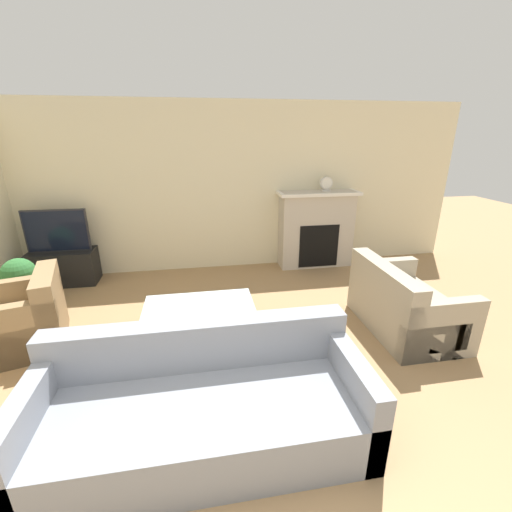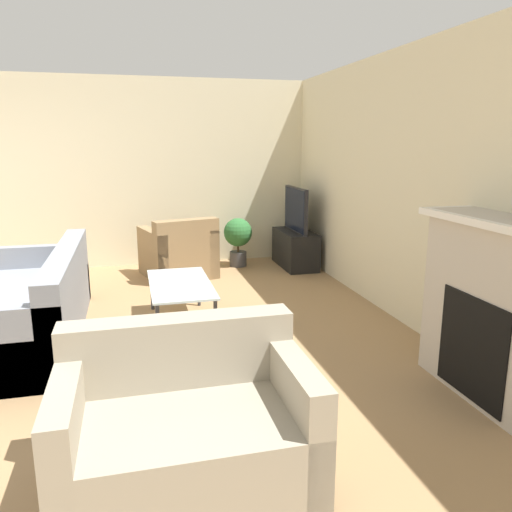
{
  "view_description": "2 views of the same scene",
  "coord_description": "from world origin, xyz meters",
  "px_view_note": "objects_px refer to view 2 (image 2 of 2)",
  "views": [
    {
      "loc": [
        -0.12,
        -1.07,
        2.22
      ],
      "look_at": [
        0.6,
        3.08,
        0.69
      ],
      "focal_mm": 24.0,
      "sensor_mm": 36.0,
      "label": 1
    },
    {
      "loc": [
        4.61,
        1.93,
        1.79
      ],
      "look_at": [
        0.22,
        3.04,
        0.76
      ],
      "focal_mm": 35.0,
      "sensor_mm": 36.0,
      "label": 2
    }
  ],
  "objects_px": {
    "tv": "(296,209)",
    "potted_plant": "(238,236)",
    "couch_loveseat": "(186,428)",
    "coffee_table": "(180,287)",
    "couch_sectional": "(31,309)",
    "armchair_by_window": "(179,255)"
  },
  "relations": [
    {
      "from": "couch_loveseat",
      "to": "tv",
      "type": "bearing_deg",
      "value": 64.52
    },
    {
      "from": "potted_plant",
      "to": "couch_sectional",
      "type": "bearing_deg",
      "value": -47.33
    },
    {
      "from": "armchair_by_window",
      "to": "couch_loveseat",
      "type": "bearing_deg",
      "value": 69.53
    },
    {
      "from": "tv",
      "to": "couch_sectional",
      "type": "relative_size",
      "value": 0.37
    },
    {
      "from": "couch_sectional",
      "to": "potted_plant",
      "type": "height_order",
      "value": "couch_sectional"
    },
    {
      "from": "tv",
      "to": "potted_plant",
      "type": "relative_size",
      "value": 1.24
    },
    {
      "from": "coffee_table",
      "to": "couch_loveseat",
      "type": "bearing_deg",
      "value": -5.1
    },
    {
      "from": "armchair_by_window",
      "to": "potted_plant",
      "type": "bearing_deg",
      "value": -173.08
    },
    {
      "from": "couch_loveseat",
      "to": "coffee_table",
      "type": "xyz_separation_m",
      "value": [
        -2.36,
        0.21,
        0.1
      ]
    },
    {
      "from": "tv",
      "to": "couch_sectional",
      "type": "bearing_deg",
      "value": -58.15
    },
    {
      "from": "tv",
      "to": "armchair_by_window",
      "type": "bearing_deg",
      "value": -85.53
    },
    {
      "from": "coffee_table",
      "to": "tv",
      "type": "bearing_deg",
      "value": 137.16
    },
    {
      "from": "couch_loveseat",
      "to": "armchair_by_window",
      "type": "bearing_deg",
      "value": 84.88
    },
    {
      "from": "couch_sectional",
      "to": "couch_loveseat",
      "type": "distance_m",
      "value": 2.64
    },
    {
      "from": "couch_loveseat",
      "to": "coffee_table",
      "type": "distance_m",
      "value": 2.37
    },
    {
      "from": "couch_sectional",
      "to": "couch_loveseat",
      "type": "relative_size",
      "value": 1.82
    },
    {
      "from": "tv",
      "to": "potted_plant",
      "type": "xyz_separation_m",
      "value": [
        -0.24,
        -0.81,
        -0.4
      ]
    },
    {
      "from": "tv",
      "to": "couch_loveseat",
      "type": "height_order",
      "value": "tv"
    },
    {
      "from": "tv",
      "to": "couch_sectional",
      "type": "height_order",
      "value": "tv"
    },
    {
      "from": "tv",
      "to": "armchair_by_window",
      "type": "relative_size",
      "value": 0.82
    },
    {
      "from": "couch_sectional",
      "to": "tv",
      "type": "bearing_deg",
      "value": 121.85
    },
    {
      "from": "couch_sectional",
      "to": "coffee_table",
      "type": "distance_m",
      "value": 1.39
    }
  ]
}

